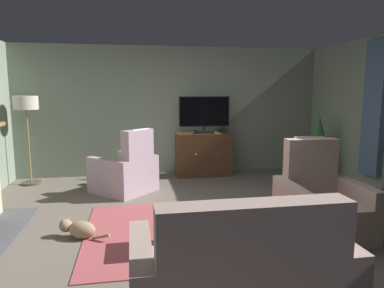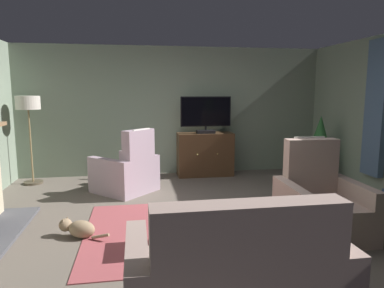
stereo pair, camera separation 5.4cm
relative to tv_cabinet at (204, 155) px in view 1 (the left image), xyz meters
The scene contains 14 objects.
ground_plane 2.57m from the tv_cabinet, 103.49° to the right, with size 6.73×6.13×0.04m, color #665B51.
wall_back 1.12m from the tv_cabinet, 149.39° to the left, with size 6.73×0.10×2.58m, color gray.
curtain_panel_far 3.16m from the tv_cabinet, 36.20° to the right, with size 0.10×0.44×2.16m, color slate.
rug_central 2.85m from the tv_cabinet, 103.11° to the right, with size 2.73×2.11×0.01m, color #9E474C.
tv_cabinet is the anchor object (origin of this frame).
television 0.84m from the tv_cabinet, 90.00° to the right, with size 1.00×0.20×0.73m.
coffee_table 3.34m from the tv_cabinet, 102.48° to the right, with size 0.91×0.49×0.46m.
tv_remote 3.39m from the tv_cabinet, 99.45° to the right, with size 0.17×0.05×0.02m, color black.
sofa_floral 4.64m from the tv_cabinet, 98.72° to the right, with size 1.52×0.87×1.03m.
armchair_beside_cabinet 1.80m from the tv_cabinet, 148.66° to the right, with size 1.21×1.21×1.10m.
armchair_in_far_corner 3.18m from the tv_cabinet, 75.63° to the right, with size 0.94×0.94×1.12m.
potted_plant_on_hearth_side 2.20m from the tv_cabinet, 21.88° to the right, with size 0.59×0.59×1.25m.
cat 3.45m from the tv_cabinet, 126.81° to the right, with size 0.60×0.37×0.22m.
floor_lamp 3.39m from the tv_cabinet, behind, with size 0.42×0.42×1.61m.
Camera 1 is at (-0.84, -4.31, 1.70)m, focal length 32.69 mm.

